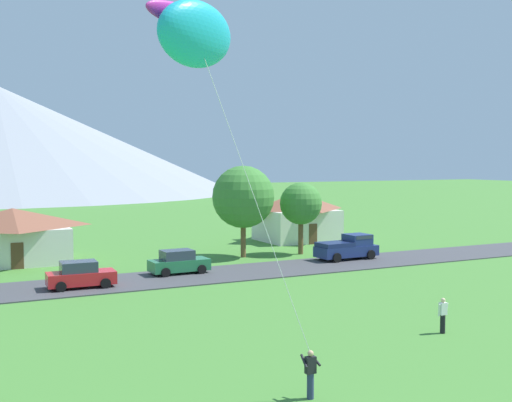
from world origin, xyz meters
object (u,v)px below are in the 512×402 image
object	(u,v)px
parked_car_red_mid_west	(81,275)
house_left_center	(13,235)
tree_near_left	(301,204)
tree_center	(243,197)
house_leftmost	(297,216)
pickup_truck_navy_west_side	(348,247)
kite_flyer_with_kite	(196,36)
watcher_person	(443,315)
parked_car_green_mid_east	(179,262)

from	to	relation	value
parked_car_red_mid_west	house_left_center	bearing A→B (deg)	102.82
tree_near_left	tree_center	bearing A→B (deg)	172.91
house_leftmost	pickup_truck_navy_west_side	size ratio (longest dim) A/B	1.47
tree_near_left	pickup_truck_navy_west_side	world-z (taller)	tree_near_left
house_left_center	tree_center	distance (m)	18.67
tree_near_left	kite_flyer_with_kite	size ratio (longest dim) A/B	0.46
house_leftmost	watcher_person	size ratio (longest dim) A/B	4.63
tree_near_left	parked_car_green_mid_east	bearing A→B (deg)	-160.08
parked_car_red_mid_west	pickup_truck_navy_west_side	xyz separation A→B (m)	(21.82, 2.11, 0.19)
house_left_center	kite_flyer_with_kite	size ratio (longest dim) A/B	0.65
house_leftmost	parked_car_red_mid_west	distance (m)	28.58
house_left_center	parked_car_green_mid_east	distance (m)	14.73
tree_near_left	pickup_truck_navy_west_side	xyz separation A→B (m)	(1.81, -4.52, -3.32)
tree_center	pickup_truck_navy_west_side	xyz separation A→B (m)	(7.02, -5.17, -4.02)
kite_flyer_with_kite	house_left_center	bearing A→B (deg)	95.63
tree_center	parked_car_red_mid_west	size ratio (longest dim) A/B	1.81
tree_near_left	house_leftmost	bearing A→B (deg)	62.09
watcher_person	parked_car_green_mid_east	bearing A→B (deg)	106.83
tree_center	parked_car_green_mid_east	distance (m)	10.14
tree_near_left	kite_flyer_with_kite	world-z (taller)	kite_flyer_with_kite
house_leftmost	kite_flyer_with_kite	distance (m)	43.32
house_leftmost	pickup_truck_navy_west_side	world-z (taller)	house_leftmost
kite_flyer_with_kite	watcher_person	bearing A→B (deg)	8.07
house_left_center	watcher_person	xyz separation A→B (m)	(16.16, -30.64, -1.38)
house_left_center	kite_flyer_with_kite	bearing A→B (deg)	-84.37
tree_near_left	parked_car_green_mid_east	size ratio (longest dim) A/B	1.47
tree_near_left	parked_car_red_mid_west	world-z (taller)	tree_near_left
tree_center	kite_flyer_with_kite	world-z (taller)	kite_flyer_with_kite
tree_near_left	tree_center	distance (m)	5.30
house_leftmost	kite_flyer_with_kite	world-z (taller)	kite_flyer_with_kite
tree_center	parked_car_red_mid_west	xyz separation A→B (m)	(-14.79, -7.28, -4.21)
tree_near_left	parked_car_green_mid_east	world-z (taller)	tree_near_left
watcher_person	tree_center	bearing A→B (deg)	86.59
parked_car_red_mid_west	tree_center	bearing A→B (deg)	26.20
house_left_center	watcher_person	distance (m)	34.67
house_leftmost	parked_car_green_mid_east	size ratio (longest dim) A/B	1.82
house_left_center	parked_car_red_mid_west	world-z (taller)	house_left_center
house_left_center	pickup_truck_navy_west_side	xyz separation A→B (m)	(24.69, -10.52, -1.20)
house_leftmost	tree_near_left	world-z (taller)	tree_near_left
tree_near_left	kite_flyer_with_kite	distance (m)	33.93
pickup_truck_navy_west_side	house_leftmost	bearing A→B (deg)	78.72
tree_center	kite_flyer_with_kite	bearing A→B (deg)	-118.07
house_left_center	parked_car_red_mid_west	size ratio (longest dim) A/B	2.08
kite_flyer_with_kite	watcher_person	distance (m)	17.37
kite_flyer_with_kite	parked_car_green_mid_east	bearing A→B (deg)	72.47
parked_car_green_mid_east	house_leftmost	bearing A→B (deg)	36.87
house_left_center	watcher_person	bearing A→B (deg)	-62.19
tree_near_left	tree_center	world-z (taller)	tree_center
house_leftmost	house_left_center	world-z (taller)	house_leftmost
house_left_center	pickup_truck_navy_west_side	world-z (taller)	house_left_center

